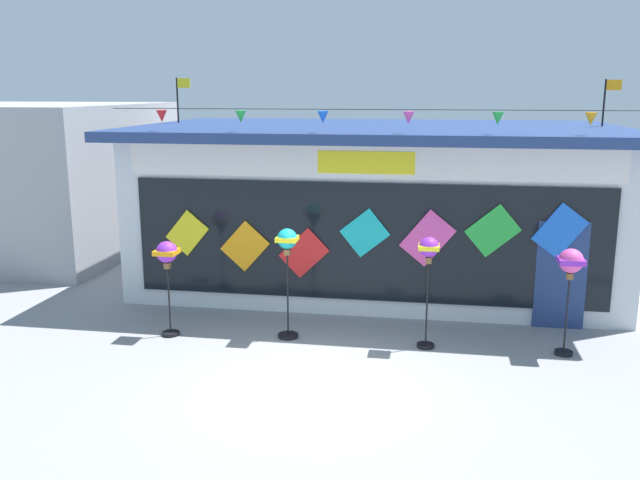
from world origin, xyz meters
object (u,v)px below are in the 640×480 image
object	(u,v)px
wind_spinner_far_left	(167,259)
wind_spinner_center_left	(429,259)
wind_spinner_center_right	(570,268)
kite_shop_building	(378,202)
wind_spinner_left	(287,252)

from	to	relation	value
wind_spinner_far_left	wind_spinner_center_left	xyz separation A→B (m)	(4.52, 0.17, 0.16)
wind_spinner_center_left	wind_spinner_far_left	bearing A→B (deg)	-177.83
wind_spinner_center_right	wind_spinner_far_left	bearing A→B (deg)	-178.11
kite_shop_building	wind_spinner_center_right	size ratio (longest dim) A/B	5.74
kite_shop_building	wind_spinner_center_right	xyz separation A→B (m)	(3.47, -4.20, -0.30)
wind_spinner_left	wind_spinner_center_left	bearing A→B (deg)	-1.83
wind_spinner_center_right	wind_spinner_left	bearing A→B (deg)	179.70
kite_shop_building	wind_spinner_center_left	size ratio (longest dim) A/B	5.38
wind_spinner_left	kite_shop_building	bearing A→B (deg)	73.75
kite_shop_building	wind_spinner_center_left	world-z (taller)	kite_shop_building
wind_spinner_left	wind_spinner_center_right	size ratio (longest dim) A/B	1.09
wind_spinner_center_left	wind_spinner_center_right	world-z (taller)	wind_spinner_center_left
wind_spinner_far_left	wind_spinner_center_right	size ratio (longest dim) A/B	0.96
kite_shop_building	wind_spinner_far_left	bearing A→B (deg)	-126.88
kite_shop_building	wind_spinner_left	size ratio (longest dim) A/B	5.25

